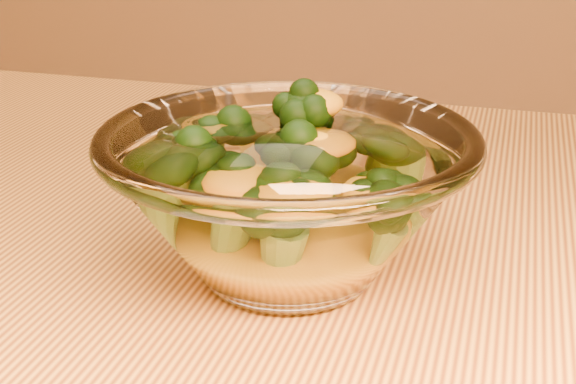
{
  "coord_description": "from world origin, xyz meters",
  "views": [
    {
      "loc": [
        0.09,
        -0.39,
        0.98
      ],
      "look_at": [
        -0.02,
        0.01,
        0.8
      ],
      "focal_mm": 50.0,
      "sensor_mm": 36.0,
      "label": 1
    }
  ],
  "objects": [
    {
      "name": "glass_bowl",
      "position": [
        -0.02,
        0.01,
        0.8
      ],
      "size": [
        0.21,
        0.21,
        0.09
      ],
      "color": "white",
      "rests_on": "table"
    },
    {
      "name": "cheese_sauce",
      "position": [
        -0.02,
        0.01,
        0.78
      ],
      "size": [
        0.11,
        0.11,
        0.03
      ],
      "primitive_type": "ellipsoid",
      "color": "#FFA915",
      "rests_on": "glass_bowl"
    },
    {
      "name": "broccoli_heap",
      "position": [
        -0.03,
        0.02,
        0.81
      ],
      "size": [
        0.15,
        0.13,
        0.08
      ],
      "color": "black",
      "rests_on": "cheese_sauce"
    }
  ]
}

